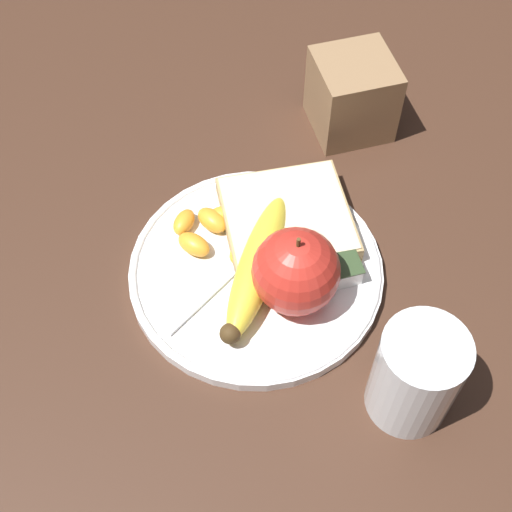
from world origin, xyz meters
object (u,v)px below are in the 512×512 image
Objects in this scene: banana at (254,267)px; fork at (244,258)px; apple at (296,271)px; condiment_caddy at (352,95)px; jam_packet at (332,267)px; bread_slice at (287,219)px; plate at (256,270)px; juice_glass at (415,377)px.

banana reaches higher than fork.
condiment_caddy is at bearing -122.08° from apple.
condiment_caddy is at bearing -114.43° from jam_packet.
bread_slice is 0.81× the size of fork.
plate is at bearing 43.35° from bread_slice.
fork is at bearing 43.48° from condiment_caddy.
apple is at bearing 17.09° from jam_packet.
bread_slice is at bearing 48.52° from condiment_caddy.
apple reaches higher than banana.
bread_slice is (-0.02, -0.08, -0.03)m from apple.
fork is 0.23m from condiment_caddy.
apple is at bearing 136.53° from banana.
plate is at bearing -60.71° from juice_glass.
plate is 0.19m from juice_glass.
bread_slice is 0.07m from jam_packet.
condiment_caddy is at bearing -101.31° from juice_glass.
jam_packet is at bearing -59.83° from fork.
juice_glass is 1.14× the size of apple.
apple reaches higher than plate.
apple is 0.05m from jam_packet.
plate is at bearing -117.55° from banana.
fork is 0.08m from jam_packet.
juice_glass reaches higher than fork.
condiment_caddy reaches higher than banana.
apple is 0.68× the size of bread_slice.
juice_glass reaches higher than banana.
banana reaches higher than jam_packet.
jam_packet is at bearing 110.30° from bread_slice.
banana is at bearing -113.67° from fork.
plate is 2.80× the size of condiment_caddy.
juice_glass reaches higher than condiment_caddy.
apple is 0.07m from fork.
plate is at bearing -55.93° from apple.
juice_glass is at bearing 103.15° from bread_slice.
juice_glass is at bearing 119.29° from plate.
banana is (0.09, -0.15, -0.02)m from juice_glass.
plate is at bearing 47.18° from condiment_caddy.
banana is (0.00, 0.01, 0.02)m from plate.
jam_packet is (-0.04, -0.01, -0.03)m from apple.
bread_slice is (-0.05, -0.05, -0.01)m from banana.
apple is at bearing 124.07° from plate.
jam_packet is (-0.07, 0.03, 0.01)m from plate.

